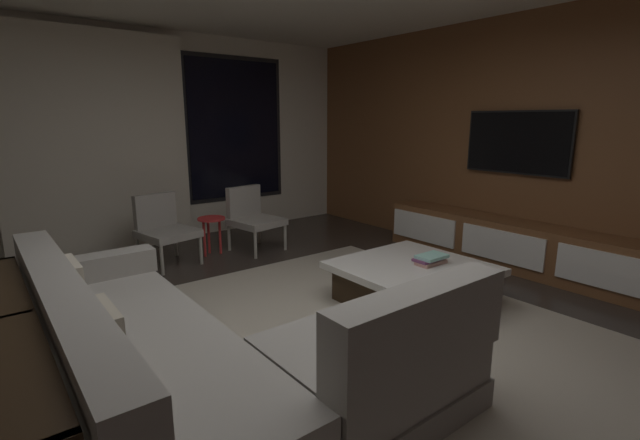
{
  "coord_description": "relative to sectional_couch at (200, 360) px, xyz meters",
  "views": [
    {
      "loc": [
        -1.77,
        -2.32,
        1.6
      ],
      "look_at": [
        0.91,
        1.12,
        0.61
      ],
      "focal_mm": 25.22,
      "sensor_mm": 36.0,
      "label": 1
    }
  ],
  "objects": [
    {
      "name": "media_console",
      "position": [
        3.68,
        0.18,
        -0.04
      ],
      "size": [
        0.46,
        3.1,
        0.52
      ],
      "color": "brown",
      "rests_on": "floor"
    },
    {
      "name": "media_wall",
      "position": [
        3.97,
        0.13,
        1.06
      ],
      "size": [
        0.12,
        7.8,
        2.7
      ],
      "color": "brown",
      "rests_on": "floor"
    },
    {
      "name": "floor",
      "position": [
        0.91,
        0.13,
        -0.29
      ],
      "size": [
        9.2,
        9.2,
        0.0
      ],
      "primitive_type": "plane",
      "color": "#332B26"
    },
    {
      "name": "side_stool",
      "position": [
        1.31,
        2.69,
        0.08
      ],
      "size": [
        0.32,
        0.32,
        0.46
      ],
      "color": "red",
      "rests_on": "floor"
    },
    {
      "name": "book_stack_on_coffee_table",
      "position": [
        2.2,
        0.17,
        0.11
      ],
      "size": [
        0.29,
        0.18,
        0.08
      ],
      "color": "#D29B8A",
      "rests_on": "coffee_table"
    },
    {
      "name": "back_wall_with_window",
      "position": [
        0.85,
        3.75,
        1.05
      ],
      "size": [
        6.6,
        0.3,
        2.7
      ],
      "color": "silver",
      "rests_on": "floor"
    },
    {
      "name": "mounted_tv",
      "position": [
        3.86,
        0.38,
        1.06
      ],
      "size": [
        0.05,
        1.18,
        0.68
      ],
      "color": "black"
    },
    {
      "name": "accent_chair_near_window",
      "position": [
        1.82,
        2.62,
        0.14
      ],
      "size": [
        0.63,
        0.65,
        0.78
      ],
      "color": "#B2ADA0",
      "rests_on": "floor"
    },
    {
      "name": "coffee_table",
      "position": [
        2.06,
        0.24,
        -0.1
      ],
      "size": [
        1.16,
        1.16,
        0.36
      ],
      "color": "#2F2013",
      "rests_on": "floor"
    },
    {
      "name": "sectional_couch",
      "position": [
        0.0,
        0.0,
        0.0
      ],
      "size": [
        1.98,
        2.5,
        0.82
      ],
      "color": "gray",
      "rests_on": "floor"
    },
    {
      "name": "area_rug",
      "position": [
        1.26,
        0.03,
        -0.28
      ],
      "size": [
        3.2,
        3.8,
        0.01
      ],
      "primitive_type": "cube",
      "color": "#ADA391",
      "rests_on": "floor"
    },
    {
      "name": "accent_chair_by_curtain",
      "position": [
        0.75,
        2.72,
        0.14
      ],
      "size": [
        0.64,
        0.66,
        0.78
      ],
      "color": "#B2ADA0",
      "rests_on": "floor"
    }
  ]
}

